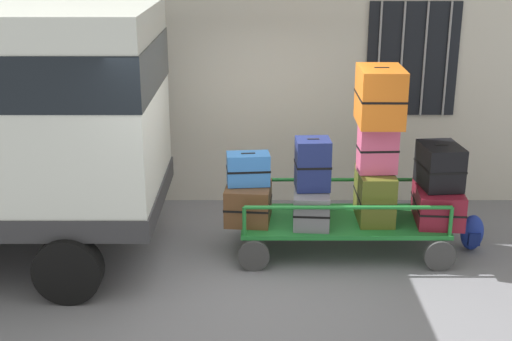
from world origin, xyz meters
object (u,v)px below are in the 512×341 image
object	(u,v)px
luggage_cart	(342,224)
suitcase_midright_bottom	(438,204)
suitcase_midright_middle	(440,166)
backpack	(472,233)
suitcase_left_middle	(248,169)
suitcase_center_bottom	(375,195)
suitcase_midleft_middle	(313,164)
suitcase_center_top	(380,96)
suitcase_center_middle	(378,149)
suitcase_left_bottom	(248,203)
suitcase_midleft_bottom	(311,204)

from	to	relation	value
luggage_cart	suitcase_midright_bottom	world-z (taller)	suitcase_midright_bottom
suitcase_midright_bottom	suitcase_midright_middle	world-z (taller)	suitcase_midright_middle
luggage_cart	backpack	distance (m)	1.56
suitcase_midright_middle	backpack	xyz separation A→B (m)	(0.45, -0.01, -0.83)
suitcase_left_middle	suitcase_center_bottom	distance (m)	1.50
luggage_cart	suitcase_midleft_middle	bearing A→B (deg)	-174.85
suitcase_center_top	suitcase_midright_bottom	xyz separation A→B (m)	(0.73, -0.06, -1.27)
suitcase_midright_middle	suitcase_midleft_middle	bearing A→B (deg)	-177.36
suitcase_center_bottom	suitcase_center_middle	distance (m)	0.57
backpack	suitcase_midright_middle	bearing A→B (deg)	179.09
suitcase_center_bottom	suitcase_center_top	xyz separation A→B (m)	(0.00, 0.02, 1.17)
suitcase_midleft_middle	suitcase_left_bottom	bearing A→B (deg)	-179.79
suitcase_midleft_middle	suitcase_center_top	xyz separation A→B (m)	(0.73, 0.06, 0.77)
luggage_cart	suitcase_midright_bottom	xyz separation A→B (m)	(1.10, -0.03, 0.26)
suitcase_midleft_bottom	suitcase_center_top	distance (m)	1.46
suitcase_center_middle	suitcase_center_top	distance (m)	0.60
suitcase_left_middle	suitcase_midleft_middle	world-z (taller)	suitcase_midleft_middle
luggage_cart	suitcase_midright_middle	size ratio (longest dim) A/B	3.96
luggage_cart	backpack	size ratio (longest dim) A/B	5.52
suitcase_center_top	suitcase_midright_bottom	distance (m)	1.46
suitcase_left_middle	suitcase_center_top	xyz separation A→B (m)	(1.46, 0.03, 0.84)
suitcase_midright_middle	backpack	world-z (taller)	suitcase_midright_middle
luggage_cart	suitcase_center_bottom	size ratio (longest dim) A/B	3.63
suitcase_center_bottom	backpack	size ratio (longest dim) A/B	1.52
suitcase_center_middle	suitcase_center_top	xyz separation A→B (m)	(0.00, 0.04, 0.60)
suitcase_left_middle	suitcase_center_middle	xyz separation A→B (m)	(1.46, -0.01, 0.24)
suitcase_midleft_bottom	suitcase_midright_middle	distance (m)	1.53
suitcase_left_middle	suitcase_midleft_middle	size ratio (longest dim) A/B	0.87
suitcase_center_middle	suitcase_midright_middle	distance (m)	0.77
luggage_cart	suitcase_center_bottom	xyz separation A→B (m)	(0.37, 0.01, 0.36)
suitcase_midright_middle	suitcase_center_top	bearing A→B (deg)	-179.68
suitcase_left_middle	suitcase_center_bottom	bearing A→B (deg)	0.34
suitcase_midleft_middle	suitcase_center_top	distance (m)	1.07
suitcase_midleft_bottom	suitcase_left_middle	bearing A→B (deg)	177.99
suitcase_left_bottom	suitcase_midleft_bottom	world-z (taller)	suitcase_left_bottom
suitcase_center_middle	suitcase_midright_bottom	xyz separation A→B (m)	(0.73, -0.02, -0.67)
suitcase_left_bottom	suitcase_midleft_middle	distance (m)	0.87
suitcase_left_bottom	suitcase_center_top	distance (m)	1.92
luggage_cart	suitcase_center_middle	distance (m)	1.00
suitcase_midleft_middle	suitcase_midright_middle	bearing A→B (deg)	2.64
suitcase_left_bottom	suitcase_center_middle	world-z (taller)	suitcase_center_middle
suitcase_midleft_bottom	suitcase_center_bottom	distance (m)	0.74
suitcase_midleft_middle	suitcase_midright_bottom	bearing A→B (deg)	0.29
suitcase_left_middle	suitcase_center_bottom	size ratio (longest dim) A/B	0.77
backpack	suitcase_center_middle	bearing A→B (deg)	-178.28
luggage_cart	backpack	world-z (taller)	backpack
luggage_cart	suitcase_midright_bottom	bearing A→B (deg)	-1.33
suitcase_midright_bottom	suitcase_center_top	bearing A→B (deg)	175.64
backpack	suitcase_left_bottom	bearing A→B (deg)	-178.64
suitcase_left_bottom	suitcase_midleft_bottom	distance (m)	0.73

